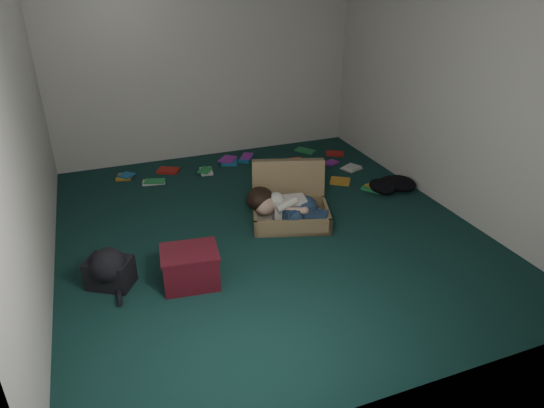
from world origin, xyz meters
TOP-DOWN VIEW (x-y plane):
  - floor at (0.00, 0.00)m, footprint 4.50×4.50m
  - wall_back at (0.00, 2.25)m, footprint 4.50×0.00m
  - wall_front at (0.00, -2.25)m, footprint 4.50×0.00m
  - wall_left at (-2.00, 0.00)m, footprint 0.00×4.50m
  - wall_right at (2.00, 0.00)m, footprint 0.00×4.50m
  - suitcase at (0.32, 0.16)m, footprint 0.96×0.94m
  - person at (0.21, -0.01)m, footprint 0.77×0.58m
  - maroon_bin at (-0.91, -0.64)m, footprint 0.51×0.42m
  - backpack at (-1.54, -0.43)m, footprint 0.57×0.54m
  - clothing_pile at (1.70, 0.40)m, footprint 0.47×0.40m
  - paper_tray at (1.01, 1.36)m, footprint 0.45×0.41m
  - book_scatter at (0.58, 1.45)m, footprint 3.07×1.72m

SIDE VIEW (x-z plane):
  - floor at x=0.00m, z-range 0.00..0.00m
  - book_scatter at x=0.58m, z-range 0.00..0.02m
  - paper_tray at x=1.01m, z-range 0.00..0.05m
  - clothing_pile at x=1.70m, z-range 0.00..0.14m
  - backpack at x=-1.54m, z-range 0.00..0.27m
  - maroon_bin at x=-0.91m, z-range 0.00..0.32m
  - suitcase at x=0.32m, z-range -0.11..0.45m
  - person at x=0.21m, z-range 0.04..0.39m
  - wall_back at x=0.00m, z-range -0.95..3.55m
  - wall_front at x=0.00m, z-range -0.95..3.55m
  - wall_left at x=-2.00m, z-range -0.95..3.55m
  - wall_right at x=2.00m, z-range -0.95..3.55m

